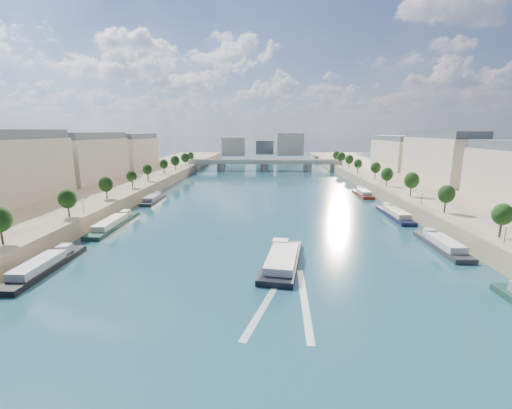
{
  "coord_description": "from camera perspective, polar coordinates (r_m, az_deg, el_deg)",
  "views": [
    {
      "loc": [
        1.18,
        -26.56,
        28.86
      ],
      "look_at": [
        -1.99,
        83.93,
        5.0
      ],
      "focal_mm": 24.0,
      "sensor_mm": 36.0,
      "label": 1
    }
  ],
  "objects": [
    {
      "name": "ground",
      "position": [
        129.81,
        1.08,
        -0.67
      ],
      "size": [
        700.0,
        700.0,
        0.0
      ],
      "primitive_type": "plane",
      "color": "#0C2534",
      "rests_on": "ground"
    },
    {
      "name": "quay_left",
      "position": [
        148.55,
        -27.9,
        0.53
      ],
      "size": [
        44.0,
        520.0,
        5.0
      ],
      "primitive_type": "cube",
      "color": "#9E8460",
      "rests_on": "ground"
    },
    {
      "name": "quay_right",
      "position": [
        147.4,
        30.32,
        0.19
      ],
      "size": [
        44.0,
        520.0,
        5.0
      ],
      "primitive_type": "cube",
      "color": "#9E8460",
      "rests_on": "ground"
    },
    {
      "name": "pave_left",
      "position": [
        141.31,
        -22.7,
        1.53
      ],
      "size": [
        14.0,
        520.0,
        0.1
      ],
      "primitive_type": "cube",
      "color": "gray",
      "rests_on": "quay_left"
    },
    {
      "name": "pave_right",
      "position": [
        140.36,
        25.06,
        1.26
      ],
      "size": [
        14.0,
        520.0,
        0.1
      ],
      "primitive_type": "cube",
      "color": "gray",
      "rests_on": "quay_right"
    },
    {
      "name": "trees_left",
      "position": [
        141.5,
        -21.82,
        3.84
      ],
      "size": [
        4.8,
        268.8,
        8.26
      ],
      "color": "#382B1E",
      "rests_on": "ground"
    },
    {
      "name": "trees_right",
      "position": [
        147.93,
        23.03,
        4.07
      ],
      "size": [
        4.8,
        268.8,
        8.26
      ],
      "color": "#382B1E",
      "rests_on": "ground"
    },
    {
      "name": "lamps_left",
      "position": [
        130.05,
        -22.77,
        1.9
      ],
      "size": [
        0.36,
        200.36,
        4.28
      ],
      "color": "black",
      "rests_on": "ground"
    },
    {
      "name": "lamps_right",
      "position": [
        142.78,
        22.72,
        2.74
      ],
      "size": [
        0.36,
        200.36,
        4.28
      ],
      "color": "black",
      "rests_on": "ground"
    },
    {
      "name": "buildings_left",
      "position": [
        163.65,
        -30.33,
        6.18
      ],
      "size": [
        16.0,
        226.0,
        23.2
      ],
      "color": "#C7B599",
      "rests_on": "ground"
    },
    {
      "name": "buildings_right",
      "position": [
        162.42,
        32.9,
        5.86
      ],
      "size": [
        16.0,
        226.0,
        23.2
      ],
      "color": "#C7B599",
      "rests_on": "ground"
    },
    {
      "name": "skyline",
      "position": [
        346.38,
        2.01,
        9.82
      ],
      "size": [
        79.0,
        42.0,
        22.0
      ],
      "color": "#C7B599",
      "rests_on": "ground"
    },
    {
      "name": "bridge",
      "position": [
        254.71,
        1.38,
        6.82
      ],
      "size": [
        112.0,
        12.0,
        8.15
      ],
      "color": "#C1B79E",
      "rests_on": "ground"
    },
    {
      "name": "tour_barge",
      "position": [
        76.81,
        4.31,
        -9.19
      ],
      "size": [
        11.14,
        26.09,
        3.6
      ],
      "rotation": [
        0.0,
        0.0,
        -0.16
      ],
      "color": "black",
      "rests_on": "ground"
    },
    {
      "name": "wake",
      "position": [
        62.02,
        5.01,
        -15.58
      ],
      "size": [
        11.67,
        26.03,
        0.04
      ],
      "color": "silver",
      "rests_on": "ground"
    },
    {
      "name": "moored_barges_left",
      "position": [
        93.5,
        -28.63,
        -6.8
      ],
      "size": [
        5.0,
        157.68,
        3.6
      ],
      "color": "#171B34",
      "rests_on": "ground"
    },
    {
      "name": "moored_barges_right",
      "position": [
        97.37,
        28.81,
        -6.1
      ],
      "size": [
        5.0,
        164.76,
        3.6
      ],
      "color": "black",
      "rests_on": "ground"
    }
  ]
}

